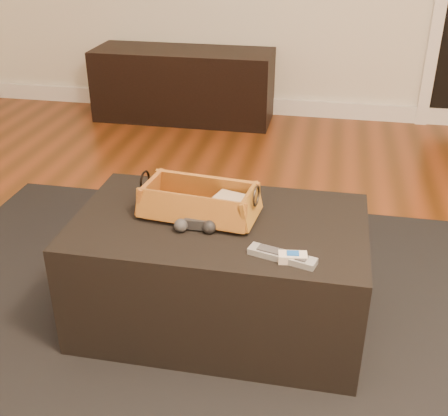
% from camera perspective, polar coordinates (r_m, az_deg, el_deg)
% --- Properties ---
extents(floor, '(5.00, 5.50, 0.01)m').
position_cam_1_polar(floor, '(1.96, 2.15, -16.58)').
color(floor, brown).
rests_on(floor, ground).
extents(baseboard, '(5.00, 0.04, 0.12)m').
position_cam_1_polar(baseboard, '(4.32, 8.09, 10.02)').
color(baseboard, white).
rests_on(baseboard, floor).
extents(media_cabinet, '(1.28, 0.45, 0.50)m').
position_cam_1_polar(media_cabinet, '(4.19, -4.12, 12.38)').
color(media_cabinet, black).
rests_on(media_cabinet, floor).
extents(area_rug, '(2.60, 2.00, 0.01)m').
position_cam_1_polar(area_rug, '(2.12, -0.70, -12.03)').
color(area_rug, black).
rests_on(area_rug, floor).
extents(ottoman, '(1.00, 0.60, 0.42)m').
position_cam_1_polar(ottoman, '(2.03, -0.45, -6.45)').
color(ottoman, black).
rests_on(ottoman, area_rug).
extents(tv_remote, '(0.21, 0.05, 0.02)m').
position_cam_1_polar(tv_remote, '(1.93, -3.22, -0.20)').
color(tv_remote, black).
rests_on(tv_remote, wicker_basket).
extents(cloth_bundle, '(0.13, 0.10, 0.06)m').
position_cam_1_polar(cloth_bundle, '(1.93, 0.76, 0.39)').
color(cloth_bundle, tan).
rests_on(cloth_bundle, wicker_basket).
extents(wicker_basket, '(0.42, 0.25, 0.14)m').
position_cam_1_polar(wicker_basket, '(1.93, -2.52, 0.50)').
color(wicker_basket, '#AC5A26').
rests_on(wicker_basket, ottoman).
extents(game_controller, '(0.14, 0.08, 0.05)m').
position_cam_1_polar(game_controller, '(1.85, -2.91, -1.68)').
color(game_controller, black).
rests_on(game_controller, ottoman).
extents(silver_remote, '(0.22, 0.10, 0.02)m').
position_cam_1_polar(silver_remote, '(1.71, 5.93, -4.86)').
color(silver_remote, '#919498').
rests_on(silver_remote, ottoman).
extents(cream_gadget, '(0.09, 0.05, 0.03)m').
position_cam_1_polar(cream_gadget, '(1.70, 6.99, -5.01)').
color(cream_gadget, beige).
rests_on(cream_gadget, ottoman).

